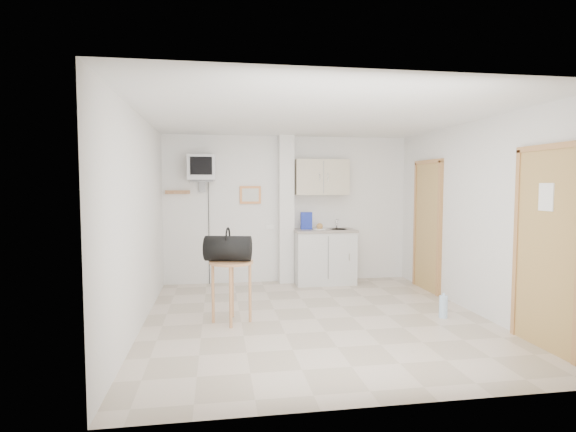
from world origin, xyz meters
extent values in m
plane|color=beige|center=(0.00, 0.00, 0.00)|extent=(4.50, 4.50, 0.00)
cube|color=white|center=(0.00, 2.25, 1.25)|extent=(4.20, 0.04, 2.50)
cube|color=white|center=(0.00, -2.25, 1.25)|extent=(4.20, 0.04, 2.50)
cube|color=white|center=(-2.10, 0.00, 1.25)|extent=(0.04, 4.50, 2.50)
cube|color=white|center=(2.10, 0.00, 1.25)|extent=(0.04, 4.50, 2.50)
cube|color=white|center=(0.00, 0.00, 2.50)|extent=(4.20, 4.50, 0.04)
cube|color=white|center=(-0.05, 2.14, 1.25)|extent=(0.25, 0.22, 2.50)
cube|color=#E2894A|center=(-0.65, 2.23, 1.50)|extent=(0.36, 0.03, 0.30)
cube|color=silver|center=(-0.65, 2.22, 1.50)|extent=(0.28, 0.01, 0.22)
cube|color=#AB7049|center=(-1.85, 2.22, 1.55)|extent=(0.40, 0.05, 0.06)
cube|color=white|center=(-0.32, 2.24, 0.95)|extent=(0.15, 0.02, 0.08)
cylinder|color=#AB7049|center=(-2.00, 2.16, 1.54)|extent=(0.02, 0.08, 0.02)
cylinder|color=#AB7049|center=(-1.90, 2.16, 1.54)|extent=(0.02, 0.08, 0.02)
cylinder|color=#AB7049|center=(-1.80, 2.16, 1.54)|extent=(0.02, 0.08, 0.02)
cylinder|color=#AB7049|center=(-1.70, 2.16, 1.54)|extent=(0.02, 0.08, 0.02)
cube|color=#A26B3C|center=(2.08, 1.25, 1.00)|extent=(0.04, 0.75, 2.00)
cube|color=brown|center=(2.07, 1.25, 1.00)|extent=(0.06, 0.87, 2.06)
cube|color=#A26B3C|center=(2.08, -1.35, 1.01)|extent=(0.04, 0.82, 2.02)
cube|color=brown|center=(2.07, -1.35, 1.01)|extent=(0.06, 0.94, 2.08)
cube|color=white|center=(2.05, -1.35, 1.55)|extent=(0.01, 0.20, 0.28)
cube|color=silver|center=(0.58, 1.98, 0.44)|extent=(1.00, 0.55, 0.88)
cube|color=gray|center=(0.58, 1.98, 0.90)|extent=(1.03, 0.58, 0.04)
cylinder|color=#B7B7BA|center=(0.83, 1.98, 0.90)|extent=(0.30, 0.30, 0.05)
cylinder|color=#B7B7BA|center=(0.83, 2.12, 1.00)|extent=(0.02, 0.02, 0.16)
cylinder|color=#B7B7BA|center=(0.83, 2.06, 1.07)|extent=(0.02, 0.13, 0.02)
cube|color=#B4A88F|center=(0.55, 2.09, 1.80)|extent=(0.90, 0.32, 0.60)
cube|color=#1B2C9D|center=(0.28, 2.04, 1.06)|extent=(0.19, 0.07, 0.29)
cylinder|color=white|center=(0.49, 1.96, 0.93)|extent=(0.22, 0.22, 0.01)
sphere|color=tan|center=(0.49, 1.96, 0.97)|extent=(0.11, 0.11, 0.11)
cube|color=slate|center=(-1.45, 2.09, 1.73)|extent=(0.36, 0.32, 0.02)
cube|color=slate|center=(-1.45, 2.22, 1.65)|extent=(0.10, 0.06, 0.20)
cube|color=#BBBBBE|center=(-1.45, 2.02, 1.95)|extent=(0.44, 0.42, 0.40)
cube|color=black|center=(-1.45, 1.80, 1.97)|extent=(0.34, 0.02, 0.28)
cylinder|color=black|center=(-1.35, 2.23, 0.86)|extent=(0.01, 0.01, 1.73)
cylinder|color=#AB7049|center=(-1.05, 0.02, 0.74)|extent=(0.53, 0.53, 0.03)
cylinder|color=#AB7049|center=(-0.82, 0.01, 0.36)|extent=(0.04, 0.04, 0.72)
cylinder|color=#AB7049|center=(-1.03, 0.25, 0.36)|extent=(0.04, 0.04, 0.72)
cylinder|color=#AB7049|center=(-1.27, 0.04, 0.36)|extent=(0.04, 0.04, 0.72)
cylinder|color=#AB7049|center=(-1.06, -0.20, 0.36)|extent=(0.04, 0.04, 0.72)
cylinder|color=black|center=(-1.08, 0.04, 0.91)|extent=(0.60, 0.41, 0.30)
torus|color=black|center=(-1.08, 0.04, 1.05)|extent=(0.07, 0.23, 0.23)
cylinder|color=#B2D4F4|center=(1.59, -0.21, 0.14)|extent=(0.10, 0.10, 0.28)
cylinder|color=#B2D4F4|center=(1.59, -0.21, 0.30)|extent=(0.03, 0.03, 0.03)
camera|label=1|loc=(-1.21, -5.38, 1.67)|focal=28.00mm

